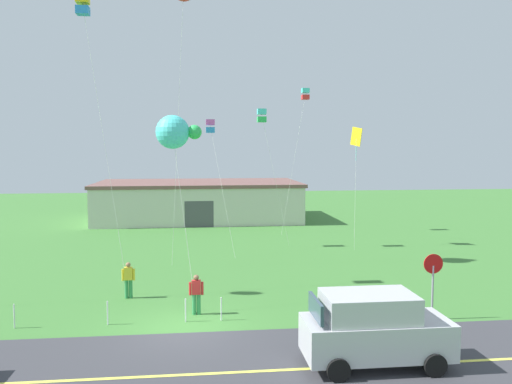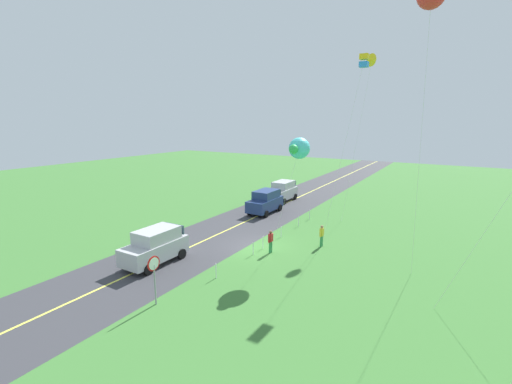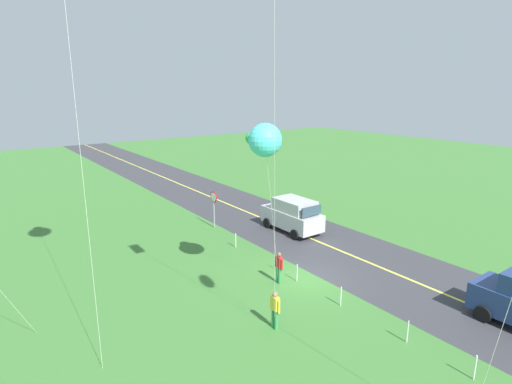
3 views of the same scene
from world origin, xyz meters
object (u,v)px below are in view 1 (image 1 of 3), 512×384
stop_sign (433,273)px  kite_pink_drift (356,139)px  kite_blue_mid (174,132)px  kite_green_far (262,116)px  warehouse_distant (199,200)px  person_adult_near (128,279)px  kite_orange_near (305,94)px  kite_red_low (83,6)px  person_adult_companion (196,293)px  kite_yellow_high (210,126)px  car_suv_foreground (374,328)px

stop_sign → kite_pink_drift: 16.04m
kite_blue_mid → kite_green_far: (5.13, 11.73, 1.41)m
kite_blue_mid → warehouse_distant: 26.91m
person_adult_near → kite_orange_near: size_ratio=0.14×
person_adult_near → kite_blue_mid: kite_blue_mid is taller
warehouse_distant → kite_red_low: bearing=-102.5°
stop_sign → person_adult_companion: bearing=169.7°
kite_red_low → kite_pink_drift: kite_red_low is taller
person_adult_near → kite_yellow_high: 13.77m
car_suv_foreground → warehouse_distant: 33.80m
kite_red_low → person_adult_companion: bearing=-41.6°
car_suv_foreground → person_adult_near: 11.61m
kite_yellow_high → kite_orange_near: 9.98m
person_adult_near → kite_green_far: kite_green_far is taller
stop_sign → person_adult_companion: size_ratio=1.60×
stop_sign → kite_green_far: bearing=107.6°
stop_sign → person_adult_near: stop_sign is taller
kite_orange_near → kite_red_low: bearing=-131.3°
person_adult_near → kite_red_low: (-1.99, 1.78, 12.08)m
kite_blue_mid → kite_pink_drift: size_ratio=0.99×
kite_pink_drift → kite_orange_near: bearing=108.7°
kite_yellow_high → kite_pink_drift: kite_yellow_high is taller
person_adult_companion → kite_blue_mid: (-0.85, 1.58, 6.39)m
stop_sign → person_adult_near: (-11.98, 4.24, -0.94)m
kite_pink_drift → kite_orange_near: kite_orange_near is taller
kite_red_low → kite_yellow_high: size_ratio=1.59×
stop_sign → person_adult_near: 12.75m
stop_sign → warehouse_distant: warehouse_distant is taller
stop_sign → kite_orange_near: 23.12m
person_adult_companion → kite_pink_drift: kite_pink_drift is taller
person_adult_near → warehouse_distant: (3.20, 25.29, 0.89)m
kite_orange_near → warehouse_distant: bearing=135.1°
kite_red_low → kite_orange_near: size_ratio=1.20×
person_adult_near → person_adult_companion: bearing=-40.0°
person_adult_companion → stop_sign: bearing=-59.2°
car_suv_foreground → kite_red_low: size_ratio=0.33×
stop_sign → kite_blue_mid: (-9.87, 3.21, 5.45)m
person_adult_companion → kite_pink_drift: bearing=2.6°
stop_sign → kite_pink_drift: kite_pink_drift is taller
car_suv_foreground → kite_green_far: size_ratio=0.48×
car_suv_foreground → kite_orange_near: (3.15, 25.20, 9.58)m
car_suv_foreground → person_adult_companion: size_ratio=2.75×
person_adult_companion → kite_yellow_high: size_ratio=0.19×
stop_sign → kite_green_far: kite_green_far is taller
car_suv_foreground → person_adult_near: (-8.29, 8.12, -0.29)m
kite_yellow_high → kite_blue_mid: bearing=-98.5°
kite_green_far → kite_orange_near: kite_orange_near is taller
kite_pink_drift → kite_red_low: bearing=-150.0°
kite_red_low → kite_yellow_high: kite_red_low is taller
kite_orange_near → person_adult_companion: bearing=-113.3°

